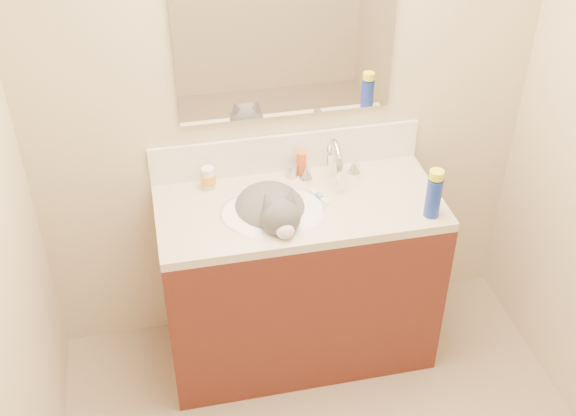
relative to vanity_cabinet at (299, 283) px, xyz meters
name	(u,v)px	position (x,y,z in m)	size (l,w,h in m)	color
room_shell	(385,223)	(0.00, -0.97, 1.08)	(2.24, 2.54, 2.52)	beige
vanity_cabinet	(299,283)	(0.00, 0.00, 0.00)	(1.20, 0.55, 0.82)	#531F16
counter_slab	(299,207)	(0.00, 0.00, 0.43)	(1.20, 0.55, 0.04)	beige
basin	(273,224)	(-0.12, -0.03, 0.38)	(0.45, 0.36, 0.14)	white
faucet	(333,164)	(0.18, 0.14, 0.54)	(0.28, 0.20, 0.21)	silver
cat	(272,214)	(-0.12, -0.02, 0.43)	(0.38, 0.45, 0.34)	#4F4C4F
backsplash	(286,152)	(0.00, 0.26, 0.54)	(1.20, 0.02, 0.18)	white
mirror	(286,24)	(0.00, 0.26, 1.13)	(0.90, 0.02, 0.80)	white
pill_bottle	(208,178)	(-0.36, 0.19, 0.50)	(0.05, 0.05, 0.10)	white
pill_label	(208,179)	(-0.36, 0.19, 0.50)	(0.07, 0.07, 0.04)	orange
silver_jar	(292,171)	(0.01, 0.20, 0.48)	(0.05, 0.05, 0.06)	#B7B7BC
amber_bottle	(301,163)	(0.06, 0.22, 0.51)	(0.04, 0.04, 0.11)	#D65619
toothbrush	(319,197)	(0.09, 0.02, 0.45)	(0.01, 0.13, 0.01)	white
toothbrush_head	(319,196)	(0.09, 0.02, 0.46)	(0.02, 0.03, 0.02)	#668AD9
spray_can	(433,198)	(0.51, -0.19, 0.54)	(0.06, 0.06, 0.17)	#162F9E
spray_cap	(437,175)	(0.51, -0.19, 0.65)	(0.06, 0.06, 0.04)	#EAF219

